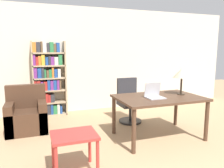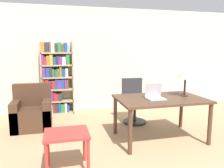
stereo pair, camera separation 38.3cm
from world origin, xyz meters
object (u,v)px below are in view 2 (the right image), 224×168
at_px(laptop, 155,95).
at_px(side_table_blue, 67,139).
at_px(table_lamp, 185,74).
at_px(desk, 160,103).
at_px(bookshelf, 56,78).
at_px(armchair, 32,114).
at_px(office_chair, 134,102).

height_order(laptop, side_table_blue, laptop).
relative_size(laptop, table_lamp, 0.61).
distance_m(desk, bookshelf, 2.80).
xyz_separation_m(desk, table_lamp, (0.50, 0.04, 0.50)).
xyz_separation_m(table_lamp, bookshelf, (-2.31, 2.08, -0.26)).
bearing_deg(bookshelf, armchair, -116.68).
distance_m(desk, side_table_blue, 1.82).
distance_m(desk, laptop, 0.20).
distance_m(laptop, armchair, 2.53).
relative_size(laptop, bookshelf, 0.17).
xyz_separation_m(desk, side_table_blue, (-1.68, -0.68, -0.23)).
xyz_separation_m(table_lamp, office_chair, (-0.63, 0.99, -0.72)).
distance_m(table_lamp, side_table_blue, 2.41).
distance_m(desk, office_chair, 1.06).
height_order(laptop, table_lamp, table_lamp).
height_order(desk, bookshelf, bookshelf).
xyz_separation_m(laptop, armchair, (-2.17, 1.19, -0.51)).
height_order(table_lamp, armchair, table_lamp).
bearing_deg(laptop, office_chair, 90.14).
bearing_deg(office_chair, side_table_blue, -132.23).
bearing_deg(office_chair, armchair, 176.93).
bearing_deg(bookshelf, side_table_blue, -87.25).
bearing_deg(table_lamp, armchair, 158.52).
relative_size(desk, table_lamp, 3.06).
bearing_deg(armchair, laptop, -28.65).
bearing_deg(side_table_blue, table_lamp, 18.17).
relative_size(office_chair, armchair, 1.08).
height_order(office_chair, armchair, office_chair).
bearing_deg(office_chair, laptop, -89.86).
bearing_deg(bookshelf, table_lamp, -41.94).
distance_m(laptop, table_lamp, 0.73).
distance_m(laptop, office_chair, 1.13).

